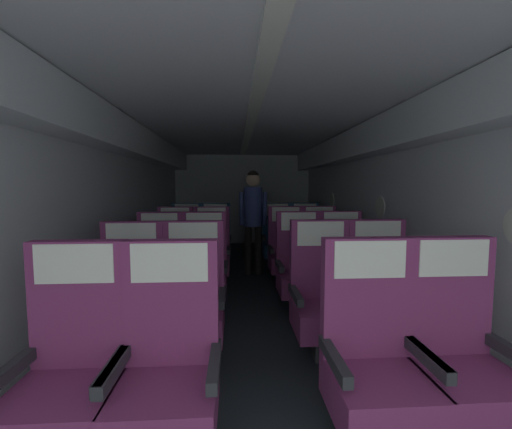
{
  "coord_description": "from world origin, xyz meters",
  "views": [
    {
      "loc": [
        -0.19,
        0.07,
        1.37
      ],
      "look_at": [
        0.14,
        5.11,
        0.94
      ],
      "focal_mm": 23.05,
      "sensor_mm": 36.0,
      "label": 1
    }
  ],
  "objects": [
    {
      "name": "seat_c_right_window",
      "position": [
        0.52,
        3.59,
        0.46
      ],
      "size": [
        0.51,
        0.49,
        1.09
      ],
      "color": "#38383D",
      "rests_on": "ground"
    },
    {
      "name": "seat_a_left_aisle",
      "position": [
        -0.52,
        1.65,
        0.46
      ],
      "size": [
        0.51,
        0.49,
        1.09
      ],
      "color": "#38383D",
      "rests_on": "ground"
    },
    {
      "name": "seat_b_left_aisle",
      "position": [
        -0.52,
        2.61,
        0.46
      ],
      "size": [
        0.51,
        0.49,
        1.09
      ],
      "color": "#38383D",
      "rests_on": "ground"
    },
    {
      "name": "ground",
      "position": [
        0.0,
        4.0,
        -0.01
      ],
      "size": [
        3.48,
        8.41,
        0.02
      ],
      "primitive_type": "cube",
      "color": "#23282D"
    },
    {
      "name": "seat_e_right_aisle",
      "position": [
        1.01,
        5.52,
        0.46
      ],
      "size": [
        0.51,
        0.49,
        1.09
      ],
      "color": "#38383D",
      "rests_on": "ground"
    },
    {
      "name": "seat_c_left_aisle",
      "position": [
        -0.53,
        3.59,
        0.46
      ],
      "size": [
        0.51,
        0.49,
        1.09
      ],
      "color": "#38383D",
      "rests_on": "ground"
    },
    {
      "name": "seat_a_right_aisle",
      "position": [
        0.99,
        1.66,
        0.46
      ],
      "size": [
        0.51,
        0.49,
        1.09
      ],
      "color": "#38383D",
      "rests_on": "ground"
    },
    {
      "name": "seat_b_right_aisle",
      "position": [
        1.0,
        2.63,
        0.46
      ],
      "size": [
        0.51,
        0.49,
        1.09
      ],
      "color": "#38383D",
      "rests_on": "ground"
    },
    {
      "name": "seat_d_right_window",
      "position": [
        0.52,
        4.55,
        0.46
      ],
      "size": [
        0.51,
        0.49,
        1.09
      ],
      "color": "#38383D",
      "rests_on": "ground"
    },
    {
      "name": "seat_e_right_window",
      "position": [
        0.52,
        5.5,
        0.46
      ],
      "size": [
        0.51,
        0.49,
        1.09
      ],
      "color": "#38383D",
      "rests_on": "ground"
    },
    {
      "name": "seat_d_left_aisle",
      "position": [
        -0.51,
        4.53,
        0.46
      ],
      "size": [
        0.51,
        0.49,
        1.09
      ],
      "color": "#38383D",
      "rests_on": "ground"
    },
    {
      "name": "seat_d_left_window",
      "position": [
        -1.01,
        4.53,
        0.46
      ],
      "size": [
        0.51,
        0.49,
        1.09
      ],
      "color": "#38383D",
      "rests_on": "ground"
    },
    {
      "name": "seat_c_right_aisle",
      "position": [
        1.0,
        3.59,
        0.46
      ],
      "size": [
        0.51,
        0.49,
        1.09
      ],
      "color": "#38383D",
      "rests_on": "ground"
    },
    {
      "name": "seat_c_left_window",
      "position": [
        -1.01,
        3.58,
        0.46
      ],
      "size": [
        0.51,
        0.49,
        1.09
      ],
      "color": "#38383D",
      "rests_on": "ground"
    },
    {
      "name": "fuselage_shell",
      "position": [
        0.0,
        4.27,
        1.57
      ],
      "size": [
        3.36,
        8.06,
        2.19
      ],
      "color": "silver",
      "rests_on": "ground"
    },
    {
      "name": "flight_attendant",
      "position": [
        0.09,
        5.11,
        1.0
      ],
      "size": [
        0.43,
        0.28,
        1.62
      ],
      "rotation": [
        0.0,
        0.0,
        -0.1
      ],
      "color": "black",
      "rests_on": "ground"
    },
    {
      "name": "seat_a_left_window",
      "position": [
        -1.0,
        1.65,
        0.46
      ],
      "size": [
        0.51,
        0.49,
        1.09
      ],
      "color": "#38383D",
      "rests_on": "ground"
    },
    {
      "name": "seat_a_right_window",
      "position": [
        0.53,
        1.65,
        0.46
      ],
      "size": [
        0.51,
        0.49,
        1.09
      ],
      "color": "#38383D",
      "rests_on": "ground"
    },
    {
      "name": "seat_e_left_aisle",
      "position": [
        -0.52,
        5.5,
        0.46
      ],
      "size": [
        0.51,
        0.49,
        1.09
      ],
      "color": "#38383D",
      "rests_on": "ground"
    },
    {
      "name": "seat_d_right_aisle",
      "position": [
        1.01,
        4.56,
        0.46
      ],
      "size": [
        0.51,
        0.49,
        1.09
      ],
      "color": "#38383D",
      "rests_on": "ground"
    },
    {
      "name": "seat_b_left_window",
      "position": [
        -1.01,
        2.6,
        0.46
      ],
      "size": [
        0.51,
        0.49,
        1.09
      ],
      "color": "#38383D",
      "rests_on": "ground"
    },
    {
      "name": "seat_e_left_window",
      "position": [
        -0.99,
        5.51,
        0.46
      ],
      "size": [
        0.51,
        0.49,
        1.09
      ],
      "color": "#38383D",
      "rests_on": "ground"
    },
    {
      "name": "seat_b_right_window",
      "position": [
        0.52,
        2.63,
        0.46
      ],
      "size": [
        0.51,
        0.49,
        1.09
      ],
      "color": "#38383D",
      "rests_on": "ground"
    }
  ]
}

